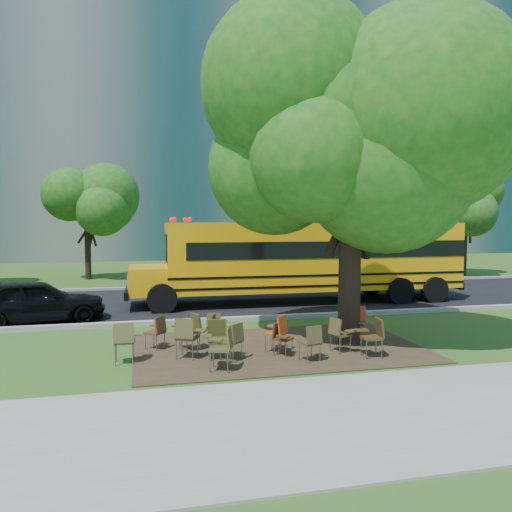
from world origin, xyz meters
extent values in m
plane|color=#3B591C|center=(0.00, 0.00, 0.00)|extent=(160.00, 160.00, 0.00)
cube|color=gray|center=(0.00, -5.00, 0.02)|extent=(60.00, 4.00, 0.04)
cube|color=#382819|center=(1.00, -0.50, 0.01)|extent=(7.00, 4.50, 0.03)
cube|color=black|center=(0.00, 7.00, 0.02)|extent=(80.00, 8.00, 0.04)
cube|color=gray|center=(0.00, 3.00, 0.07)|extent=(80.00, 0.25, 0.14)
cube|color=gray|center=(0.00, 11.10, 0.07)|extent=(80.00, 0.25, 0.14)
cube|color=slate|center=(-8.00, 36.00, 11.00)|extent=(38.00, 16.00, 22.00)
cube|color=gray|center=(24.00, 38.00, 12.50)|extent=(30.00, 16.00, 25.00)
cylinder|color=black|center=(-5.00, 16.00, 1.75)|extent=(0.32, 0.32, 3.50)
sphere|color=#135413|center=(-5.00, 16.00, 4.22)|extent=(4.80, 4.80, 4.80)
cylinder|color=black|center=(8.00, 14.00, 2.10)|extent=(0.38, 0.38, 4.20)
sphere|color=#135413|center=(8.00, 14.00, 5.04)|extent=(5.60, 5.60, 5.60)
cylinder|color=black|center=(16.00, 13.00, 1.80)|extent=(0.34, 0.34, 3.60)
sphere|color=#135413|center=(16.00, 13.00, 4.35)|extent=(5.00, 5.00, 5.00)
cylinder|color=black|center=(2.86, -0.59, 2.06)|extent=(0.56, 0.56, 4.13)
sphere|color=#135413|center=(2.86, -0.59, 5.21)|extent=(7.20, 7.20, 7.20)
cube|color=#EC9C07|center=(4.30, 6.00, 1.83)|extent=(11.35, 2.73, 2.52)
cube|color=black|center=(4.61, 6.00, 2.11)|extent=(10.73, 2.77, 0.62)
cube|color=#EC9C07|center=(-2.00, 6.09, 1.03)|extent=(1.37, 2.28, 0.98)
cube|color=black|center=(4.30, 6.00, 1.18)|extent=(11.37, 2.76, 0.08)
cube|color=black|center=(4.30, 6.00, 0.80)|extent=(11.37, 2.76, 0.08)
cylinder|color=black|center=(-1.58, 4.80, 0.51)|extent=(1.03, 0.32, 1.03)
cylinder|color=black|center=(-1.54, 7.37, 0.51)|extent=(1.03, 0.32, 1.03)
cylinder|color=black|center=(7.27, 4.67, 0.51)|extent=(1.03, 0.32, 1.03)
cylinder|color=black|center=(7.30, 7.24, 0.51)|extent=(1.03, 0.32, 1.03)
cylinder|color=black|center=(8.70, 4.65, 0.51)|extent=(1.03, 0.32, 1.03)
cylinder|color=black|center=(8.74, 7.22, 0.51)|extent=(1.03, 0.32, 1.03)
cube|color=brown|center=(-2.67, -1.00, 0.49)|extent=(0.46, 0.44, 0.05)
cube|color=brown|center=(-2.67, -1.19, 0.72)|extent=(0.43, 0.11, 0.43)
cube|color=brown|center=(-2.41, -0.85, 0.62)|extent=(0.24, 0.31, 0.03)
cylinder|color=slate|center=(-2.85, -0.81, 0.24)|extent=(0.03, 0.03, 0.49)
cylinder|color=slate|center=(-2.49, -1.18, 0.24)|extent=(0.03, 0.03, 0.49)
cube|color=#48411F|center=(-1.29, -0.99, 0.50)|extent=(0.61, 0.60, 0.06)
cube|color=#48411F|center=(-1.37, -1.17, 0.75)|extent=(0.45, 0.28, 0.45)
cube|color=#48411F|center=(-0.98, -0.95, 0.64)|extent=(0.35, 0.38, 0.03)
cylinder|color=slate|center=(-1.38, -0.74, 0.25)|extent=(0.03, 0.03, 0.50)
cylinder|color=slate|center=(-1.19, -1.24, 0.25)|extent=(0.03, 0.03, 0.50)
cube|color=#45421E|center=(-0.33, -1.36, 0.45)|extent=(0.58, 0.58, 0.05)
cube|color=#45421E|center=(-0.21, -1.49, 0.67)|extent=(0.36, 0.34, 0.40)
cube|color=#45421E|center=(-0.25, -1.09, 0.57)|extent=(0.35, 0.35, 0.03)
cylinder|color=slate|center=(-0.57, -1.35, 0.22)|extent=(0.02, 0.02, 0.45)
cylinder|color=slate|center=(-0.09, -1.37, 0.22)|extent=(0.02, 0.02, 0.45)
cube|color=#43401D|center=(-0.62, -1.20, 0.47)|extent=(0.47, 0.45, 0.05)
cube|color=#43401D|center=(-0.61, -1.01, 0.69)|extent=(0.42, 0.13, 0.42)
cube|color=#43401D|center=(-0.88, -1.32, 0.59)|extent=(0.25, 0.31, 0.03)
cylinder|color=slate|center=(-0.46, -1.39, 0.23)|extent=(0.02, 0.02, 0.47)
cylinder|color=slate|center=(-0.78, -1.01, 0.23)|extent=(0.02, 0.02, 0.47)
cube|color=#443C1D|center=(1.36, -1.85, 0.44)|extent=(0.50, 0.48, 0.05)
cube|color=#443C1D|center=(1.40, -2.02, 0.65)|extent=(0.40, 0.19, 0.39)
cube|color=#443C1D|center=(1.55, -1.66, 0.56)|extent=(0.28, 0.32, 0.03)
cylinder|color=slate|center=(1.15, -1.74, 0.22)|extent=(0.02, 0.02, 0.44)
cylinder|color=slate|center=(1.56, -1.97, 0.22)|extent=(0.02, 0.02, 0.44)
cube|color=#402D16|center=(0.92, -1.23, 0.41)|extent=(0.52, 0.52, 0.05)
cube|color=#402D16|center=(0.81, -1.12, 0.61)|extent=(0.32, 0.32, 0.36)
cube|color=#402D16|center=(0.86, -1.48, 0.52)|extent=(0.32, 0.32, 0.03)
cylinder|color=slate|center=(1.14, -1.24, 0.20)|extent=(0.02, 0.02, 0.41)
cylinder|color=slate|center=(0.71, -1.23, 0.20)|extent=(0.02, 0.02, 0.41)
cube|color=#452E18|center=(2.84, -1.88, 0.48)|extent=(0.47, 0.48, 0.05)
cube|color=#452E18|center=(3.03, -1.90, 0.71)|extent=(0.14, 0.43, 0.43)
cube|color=#452E18|center=(2.72, -1.61, 0.60)|extent=(0.32, 0.26, 0.03)
cylinder|color=slate|center=(2.65, -2.04, 0.24)|extent=(0.03, 0.03, 0.48)
cylinder|color=slate|center=(3.04, -1.72, 0.24)|extent=(0.03, 0.03, 0.48)
cube|color=#4E4221|center=(2.34, -1.28, 0.44)|extent=(0.50, 0.51, 0.05)
cube|color=#4E4221|center=(2.17, -1.33, 0.66)|extent=(0.21, 0.40, 0.39)
cube|color=#4E4221|center=(2.54, -1.46, 0.56)|extent=(0.33, 0.29, 0.03)
cylinder|color=slate|center=(2.44, -1.06, 0.22)|extent=(0.02, 0.02, 0.44)
cylinder|color=slate|center=(2.23, -1.49, 0.22)|extent=(0.02, 0.02, 0.44)
cube|color=#50301C|center=(-1.97, 0.02, 0.43)|extent=(0.55, 0.56, 0.05)
cube|color=#50301C|center=(-1.84, -0.09, 0.64)|extent=(0.31, 0.36, 0.39)
cube|color=#50301C|center=(-1.93, 0.28, 0.55)|extent=(0.34, 0.33, 0.03)
cylinder|color=slate|center=(-2.20, -0.01, 0.22)|extent=(0.02, 0.02, 0.43)
cylinder|color=slate|center=(-1.74, 0.04, 0.22)|extent=(0.02, 0.02, 0.43)
cube|color=#413D1C|center=(-1.16, -0.30, 0.47)|extent=(0.55, 0.56, 0.05)
cube|color=#413D1C|center=(-0.99, -0.22, 0.69)|extent=(0.26, 0.42, 0.42)
cube|color=#413D1C|center=(-1.39, -0.13, 0.59)|extent=(0.36, 0.32, 0.03)
cylinder|color=slate|center=(-1.25, -0.53, 0.23)|extent=(0.02, 0.02, 0.47)
cylinder|color=slate|center=(-1.07, -0.07, 0.23)|extent=(0.02, 0.02, 0.47)
cube|color=#513A1D|center=(-0.38, 0.16, 0.41)|extent=(0.46, 0.48, 0.05)
cube|color=#513A1D|center=(-0.53, 0.21, 0.61)|extent=(0.20, 0.37, 0.36)
cube|color=#513A1D|center=(-0.33, -0.09, 0.51)|extent=(0.30, 0.27, 0.03)
cylinder|color=slate|center=(-0.18, 0.25, 0.20)|extent=(0.02, 0.02, 0.41)
cylinder|color=slate|center=(-0.57, 0.06, 0.20)|extent=(0.02, 0.02, 0.41)
cube|color=#B54013|center=(0.81, -0.94, 0.47)|extent=(0.60, 0.61, 0.05)
cube|color=#B54013|center=(0.95, -1.07, 0.70)|extent=(0.35, 0.38, 0.42)
cube|color=#B54013|center=(0.87, -0.66, 0.60)|extent=(0.37, 0.37, 0.03)
cylinder|color=slate|center=(0.56, -0.96, 0.24)|extent=(0.03, 0.03, 0.47)
cylinder|color=slate|center=(1.07, -0.93, 0.24)|extent=(0.03, 0.03, 0.47)
cube|color=#47441E|center=(3.02, -0.50, 0.47)|extent=(0.43, 0.45, 0.05)
cube|color=#47441E|center=(2.84, -0.49, 0.70)|extent=(0.11, 0.42, 0.42)
cube|color=#47441E|center=(3.16, -0.75, 0.60)|extent=(0.30, 0.24, 0.03)
cylinder|color=slate|center=(3.21, -0.32, 0.24)|extent=(0.03, 0.03, 0.47)
cylinder|color=slate|center=(2.84, -0.67, 0.24)|extent=(0.03, 0.03, 0.47)
cube|color=red|center=(3.25, -0.11, 0.48)|extent=(0.50, 0.48, 0.05)
cube|color=red|center=(3.22, -0.30, 0.72)|extent=(0.44, 0.16, 0.43)
cube|color=red|center=(3.52, 0.00, 0.61)|extent=(0.27, 0.33, 0.03)
cylinder|color=slate|center=(3.09, 0.09, 0.24)|extent=(0.03, 0.03, 0.48)
cylinder|color=slate|center=(3.41, -0.32, 0.24)|extent=(0.03, 0.03, 0.48)
cube|color=#45421E|center=(-0.43, 0.48, 0.41)|extent=(0.47, 0.46, 0.05)
cube|color=#45421E|center=(-0.48, 0.33, 0.61)|extent=(0.37, 0.18, 0.37)
cube|color=#45421E|center=(-0.19, 0.55, 0.52)|extent=(0.26, 0.30, 0.03)
cylinder|color=slate|center=(-0.54, 0.68, 0.20)|extent=(0.02, 0.02, 0.41)
cylinder|color=slate|center=(-0.33, 0.29, 0.20)|extent=(0.02, 0.02, 0.41)
cube|color=#48451F|center=(-0.70, -2.10, 0.49)|extent=(0.55, 0.57, 0.05)
cube|color=#48451F|center=(-0.51, -2.17, 0.72)|extent=(0.24, 0.44, 0.43)
cube|color=#48451F|center=(-0.76, -1.81, 0.62)|extent=(0.36, 0.32, 0.03)
cylinder|color=slate|center=(-0.93, -2.22, 0.24)|extent=(0.03, 0.03, 0.49)
cylinder|color=slate|center=(-0.47, -1.99, 0.24)|extent=(0.03, 0.03, 0.49)
imported|color=black|center=(-5.42, 4.08, 0.69)|extent=(4.31, 2.46, 1.38)
camera|label=1|loc=(-2.33, -12.24, 3.15)|focal=35.00mm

